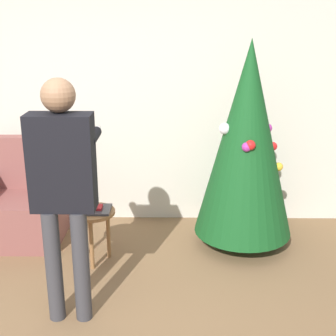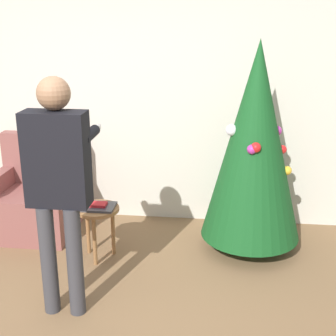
% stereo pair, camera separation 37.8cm
% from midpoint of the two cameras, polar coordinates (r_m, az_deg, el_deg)
% --- Properties ---
extents(wall_back, '(8.00, 0.06, 2.70)m').
position_cam_midpoint_polar(wall_back, '(4.97, -9.12, 8.49)').
color(wall_back, beige).
rests_on(wall_back, ground_plane).
extents(christmas_tree, '(0.94, 0.94, 1.98)m').
position_cam_midpoint_polar(christmas_tree, '(4.36, 7.14, 3.34)').
color(christmas_tree, brown).
rests_on(christmas_tree, ground_plane).
extents(armchair, '(0.79, 0.70, 1.01)m').
position_cam_midpoint_polar(armchair, '(4.96, -19.40, -4.44)').
color(armchair, brown).
rests_on(armchair, ground_plane).
extents(person_standing, '(0.46, 0.57, 1.78)m').
position_cam_midpoint_polar(person_standing, '(3.36, -15.85, -1.48)').
color(person_standing, '#38383D').
rests_on(person_standing, ground_plane).
extents(side_stool, '(0.40, 0.40, 0.50)m').
position_cam_midpoint_polar(side_stool, '(4.31, -11.63, -6.20)').
color(side_stool, olive).
rests_on(side_stool, ground_plane).
extents(laptop, '(0.32, 0.24, 0.02)m').
position_cam_midpoint_polar(laptop, '(4.27, -11.71, -5.04)').
color(laptop, '#38383D').
rests_on(laptop, side_stool).
extents(book, '(0.17, 0.11, 0.02)m').
position_cam_midpoint_polar(book, '(4.26, -11.72, -4.77)').
color(book, '#B21E23').
rests_on(book, laptop).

